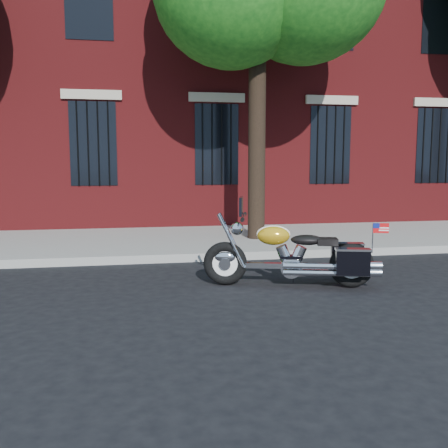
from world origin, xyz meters
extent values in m
plane|color=black|center=(0.00, 0.00, 0.00)|extent=(120.00, 120.00, 0.00)
cube|color=gray|center=(0.00, 1.38, 0.07)|extent=(40.00, 0.16, 0.15)
cube|color=gray|center=(0.00, 3.26, 0.07)|extent=(40.00, 3.60, 0.15)
cube|color=maroon|center=(0.00, 10.06, 6.00)|extent=(26.00, 10.00, 12.00)
cube|color=black|center=(0.00, 5.11, 2.20)|extent=(1.10, 0.14, 2.00)
cube|color=#B2A893|center=(0.00, 5.08, 3.35)|extent=(1.40, 0.20, 0.22)
cube|color=black|center=(0.00, 5.11, 5.60)|extent=(1.10, 0.14, 2.00)
cylinder|color=black|center=(0.00, 5.03, 2.20)|extent=(0.04, 0.04, 2.00)
cylinder|color=black|center=(0.50, 2.90, 2.50)|extent=(0.36, 0.36, 5.00)
torus|color=black|center=(-0.78, -0.44, 0.32)|extent=(0.65, 0.30, 0.63)
torus|color=black|center=(0.96, -0.90, 0.32)|extent=(0.65, 0.30, 0.63)
cylinder|color=white|center=(-0.78, -0.44, 0.32)|extent=(0.47, 0.18, 0.47)
cylinder|color=white|center=(0.96, -0.90, 0.32)|extent=(0.47, 0.18, 0.47)
ellipsoid|color=white|center=(-0.78, -0.44, 0.42)|extent=(0.35, 0.20, 0.18)
ellipsoid|color=gold|center=(0.96, -0.90, 0.43)|extent=(0.36, 0.21, 0.18)
cube|color=white|center=(0.09, -0.67, 0.30)|extent=(1.39, 0.46, 0.08)
cylinder|color=white|center=(0.14, -0.68, 0.28)|extent=(0.34, 0.24, 0.30)
cylinder|color=white|center=(0.55, -0.97, 0.29)|extent=(1.16, 0.39, 0.08)
ellipsoid|color=gold|center=(-0.11, -0.62, 0.74)|extent=(0.52, 0.38, 0.27)
ellipsoid|color=black|center=(0.35, -0.74, 0.68)|extent=(0.51, 0.38, 0.15)
cube|color=black|center=(0.99, -0.66, 0.42)|extent=(0.48, 0.26, 0.36)
cube|color=black|center=(0.86, -1.13, 0.42)|extent=(0.48, 0.26, 0.36)
cylinder|color=white|center=(-0.52, -0.50, 1.00)|extent=(0.22, 0.72, 0.03)
sphere|color=white|center=(-0.61, -0.48, 0.83)|extent=(0.23, 0.23, 0.19)
cube|color=black|center=(-0.56, -0.49, 1.15)|extent=(0.13, 0.37, 0.26)
cube|color=red|center=(1.19, -1.26, 0.90)|extent=(0.20, 0.07, 0.13)
camera|label=1|loc=(-2.03, -7.39, 1.78)|focal=40.00mm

